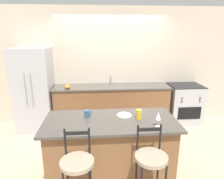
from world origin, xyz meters
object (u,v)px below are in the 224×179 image
Objects in this scene: refrigerator at (35,90)px; bar_stool_far at (151,166)px; coffee_mug at (87,114)px; wine_glass at (158,116)px; oven_range at (184,104)px; dinner_plate at (124,115)px; tumbler_cup at (139,114)px; pumpkin_decoration at (67,87)px; bar_stool_near at (78,171)px.

refrigerator is 1.69× the size of bar_stool_far.
wine_glass is at bearing -22.21° from coffee_mug.
dinner_plate is (-1.69, -1.62, 0.45)m from oven_range.
tumbler_cup is at bearing -9.37° from coffee_mug.
pumpkin_decoration is at bearing 108.30° from coffee_mug.
pumpkin_decoration is at bearing 99.77° from bar_stool_near.
wine_glass is 2.34m from pumpkin_decoration.
bar_stool_near is at bearing -95.99° from coffee_mug.
refrigerator is 2.37m from dinner_plate.
bar_stool_near reaches higher than oven_range.
oven_range is at bearing 43.74° from dinner_plate.
bar_stool_near reaches higher than dinner_plate.
bar_stool_near is (-2.34, -2.46, 0.14)m from oven_range.
coffee_mug is 0.77m from tumbler_cup.
tumbler_cup is (-0.20, 0.27, -0.08)m from wine_glass.
wine_glass is (0.40, -0.39, 0.14)m from dinner_plate.
bar_stool_far reaches higher than oven_range.
tumbler_cup is at bearing -40.77° from refrigerator.
wine_glass is (2.17, -1.97, 0.14)m from refrigerator.
coffee_mug is (1.22, -1.58, 0.05)m from refrigerator.
dinner_plate is at bearing -54.52° from pumpkin_decoration.
dinner_plate is (1.77, -1.58, 0.01)m from refrigerator.
wine_glass reaches higher than coffee_mug.
refrigerator is 3.50m from oven_range.
pumpkin_decoration is (-1.44, 1.85, -0.07)m from wine_glass.
oven_range is 3.40m from bar_stool_near.
dinner_plate is (0.64, 0.84, 0.31)m from bar_stool_near.
refrigerator reaches higher than bar_stool_near.
bar_stool_near reaches higher than pumpkin_decoration.
coffee_mug is at bearing -71.70° from pumpkin_decoration.
wine_glass is at bearing -42.14° from refrigerator.
bar_stool_near is (1.13, -2.41, -0.30)m from refrigerator.
bar_stool_near is 1.22m from wine_glass.
refrigerator is 2.93m from wine_glass.
oven_range is 2.86m from bar_stool_far.
wine_glass is 1.65× the size of pumpkin_decoration.
refrigerator reaches higher than coffee_mug.
dinner_plate is 0.56m from coffee_mug.
dinner_plate is 1.79m from pumpkin_decoration.
wine_glass reaches higher than oven_range.
oven_range is 2.47m from wine_glass.
tumbler_cup is 2.01m from pumpkin_decoration.
refrigerator is 13.10× the size of tumbler_cup.
bar_stool_far is at bearing -114.70° from wine_glass.
dinner_plate is 1.81× the size of pumpkin_decoration.
oven_range is at bearing 57.20° from wine_glass.
refrigerator reaches higher than bar_stool_far.
pumpkin_decoration is at bearing 118.71° from bar_stool_far.
bar_stool_far is (0.85, 0.02, 0.00)m from bar_stool_near.
tumbler_cup is (0.84, 0.71, 0.37)m from bar_stool_near.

